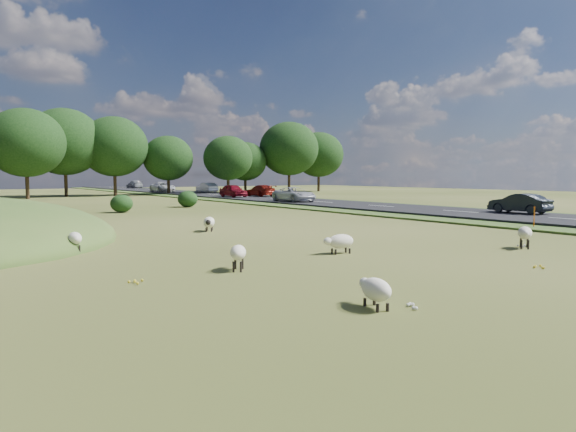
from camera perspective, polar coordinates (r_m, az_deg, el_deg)
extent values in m
plane|color=#394816|center=(37.30, -16.77, -0.05)|extent=(160.00, 160.00, 0.00)
cube|color=black|center=(55.28, -0.03, 1.72)|extent=(8.00, 150.00, 0.25)
cylinder|color=black|center=(69.01, -26.99, 3.31)|extent=(0.44, 0.44, 3.90)
ellipsoid|color=black|center=(69.11, -27.14, 7.26)|extent=(9.09, 9.09, 8.18)
cylinder|color=black|center=(74.74, -23.45, 3.62)|extent=(0.44, 0.44, 4.22)
ellipsoid|color=black|center=(74.87, -23.58, 7.56)|extent=(9.85, 9.85, 8.86)
cylinder|color=black|center=(75.29, -18.67, 3.65)|extent=(0.44, 0.44, 3.94)
ellipsoid|color=black|center=(75.38, -18.76, 7.32)|extent=(9.20, 9.20, 8.28)
cylinder|color=black|center=(76.81, -13.13, 3.47)|extent=(0.44, 0.44, 3.09)
ellipsoid|color=black|center=(76.84, -13.18, 6.28)|extent=(7.20, 7.20, 6.48)
cylinder|color=black|center=(76.91, -6.66, 3.57)|extent=(0.44, 0.44, 3.12)
ellipsoid|color=black|center=(76.94, -6.69, 6.41)|extent=(7.29, 7.29, 6.56)
cylinder|color=black|center=(82.72, -4.76, 3.59)|extent=(0.44, 0.44, 2.93)
ellipsoid|color=black|center=(82.74, -4.78, 6.07)|extent=(6.84, 6.84, 6.16)
cylinder|color=black|center=(84.50, 0.12, 4.04)|extent=(0.44, 0.44, 4.16)
ellipsoid|color=black|center=(84.61, 0.12, 7.49)|extent=(9.71, 9.71, 8.74)
cylinder|color=black|center=(90.64, 3.42, 3.94)|extent=(0.44, 0.44, 3.74)
ellipsoid|color=black|center=(90.71, 3.43, 6.82)|extent=(8.72, 8.72, 7.84)
ellipsoid|color=black|center=(41.46, -18.01, 1.32)|extent=(1.69, 1.69, 1.38)
ellipsoid|color=black|center=(46.99, -11.09, 1.87)|extent=(1.79, 1.79, 1.46)
cylinder|color=#D8590C|center=(30.47, 25.67, -0.18)|extent=(0.06, 0.06, 1.20)
ellipsoid|color=beige|center=(26.68, -8.76, -0.67)|extent=(1.02, 1.20, 0.54)
ellipsoid|color=black|center=(26.10, -8.86, -0.71)|extent=(0.40, 0.43, 0.27)
cylinder|color=black|center=(26.40, -8.52, -1.54)|extent=(0.08, 0.08, 0.20)
cylinder|color=black|center=(26.42, -9.09, -1.54)|extent=(0.08, 0.08, 0.20)
cylinder|color=black|center=(27.01, -8.43, -1.40)|extent=(0.08, 0.08, 0.20)
cylinder|color=black|center=(27.03, -8.99, -1.40)|extent=(0.08, 0.08, 0.20)
ellipsoid|color=beige|center=(11.36, 9.77, -8.04)|extent=(0.73, 1.05, 0.49)
ellipsoid|color=silver|center=(11.79, 8.51, -7.39)|extent=(0.30, 0.36, 0.25)
cylinder|color=black|center=(11.61, 8.53, -9.44)|extent=(0.07, 0.07, 0.18)
cylinder|color=black|center=(11.73, 9.57, -9.32)|extent=(0.07, 0.07, 0.18)
cylinder|color=black|center=(11.14, 9.93, -10.07)|extent=(0.07, 0.07, 0.18)
cylinder|color=black|center=(11.26, 11.00, -9.93)|extent=(0.07, 0.07, 0.18)
ellipsoid|color=beige|center=(20.51, -22.61, -2.30)|extent=(0.53, 0.93, 0.46)
ellipsoid|color=silver|center=(20.99, -22.82, -2.07)|extent=(0.24, 0.31, 0.23)
cylinder|color=black|center=(20.80, -23.00, -3.32)|extent=(0.07, 0.07, 0.33)
cylinder|color=black|center=(20.83, -22.38, -3.29)|extent=(0.07, 0.07, 0.33)
cylinder|color=black|center=(20.28, -22.78, -3.50)|extent=(0.07, 0.07, 0.33)
cylinder|color=black|center=(20.32, -22.15, -3.47)|extent=(0.07, 0.07, 0.33)
ellipsoid|color=beige|center=(15.60, -5.57, -4.06)|extent=(0.90, 1.00, 0.46)
ellipsoid|color=silver|center=(16.07, -5.39, -3.69)|extent=(0.35, 0.36, 0.23)
cylinder|color=black|center=(15.93, -5.86, -5.31)|extent=(0.07, 0.07, 0.33)
cylinder|color=black|center=(15.90, -5.06, -5.32)|extent=(0.07, 0.07, 0.33)
cylinder|color=black|center=(15.42, -6.08, -5.64)|extent=(0.07, 0.07, 0.33)
cylinder|color=black|center=(15.39, -5.25, -5.65)|extent=(0.07, 0.07, 0.33)
ellipsoid|color=beige|center=(18.98, 5.90, -2.81)|extent=(1.10, 0.70, 0.53)
ellipsoid|color=silver|center=(18.68, 4.44, -2.80)|extent=(0.37, 0.30, 0.27)
cylinder|color=black|center=(18.76, 5.31, -4.01)|extent=(0.08, 0.08, 0.19)
cylinder|color=black|center=(18.98, 4.91, -3.90)|extent=(0.08, 0.08, 0.19)
cylinder|color=black|center=(19.08, 6.86, -3.88)|extent=(0.08, 0.08, 0.19)
cylinder|color=black|center=(19.29, 6.44, -3.78)|extent=(0.08, 0.08, 0.19)
ellipsoid|color=beige|center=(22.29, 24.83, -1.71)|extent=(1.11, 0.98, 0.51)
ellipsoid|color=silver|center=(21.75, 24.90, -1.76)|extent=(0.40, 0.38, 0.25)
cylinder|color=black|center=(22.06, 25.15, -2.91)|extent=(0.07, 0.07, 0.36)
cylinder|color=black|center=(22.05, 24.50, -2.90)|extent=(0.07, 0.07, 0.36)
cylinder|color=black|center=(22.63, 25.07, -2.73)|extent=(0.07, 0.07, 0.36)
cylinder|color=black|center=(22.62, 24.44, -2.72)|extent=(0.07, 0.07, 0.36)
imported|color=#A1A4A8|center=(107.43, -16.68, 3.39)|extent=(2.09, 5.14, 1.49)
imported|color=white|center=(82.43, -13.75, 3.16)|extent=(2.53, 5.48, 1.52)
imported|color=maroon|center=(63.54, -3.07, 2.83)|extent=(1.95, 4.80, 1.39)
imported|color=silver|center=(76.76, -9.00, 3.12)|extent=(1.58, 4.54, 1.49)
imported|color=silver|center=(50.97, 0.71, 2.42)|extent=(2.35, 5.10, 1.42)
imported|color=black|center=(38.91, 24.32, 1.29)|extent=(1.43, 4.11, 1.36)
imported|color=maroon|center=(61.67, -6.11, 2.83)|extent=(1.81, 4.50, 1.53)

